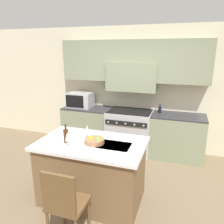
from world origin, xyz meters
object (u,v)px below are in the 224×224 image
range_stove (129,131)px  wine_glass_far (87,129)px  fruit_bowl (95,141)px  wine_glass_near (67,137)px  oil_bottle_on_counter (160,110)px  microwave (80,100)px  wine_bottle (66,135)px  island_chair (65,202)px

range_stove → wine_glass_far: (-0.23, -1.68, 0.61)m
range_stove → fruit_bowl: fruit_bowl is taller
wine_glass_near → oil_bottle_on_counter: 2.34m
microwave → fruit_bowl: 2.13m
range_stove → fruit_bowl: (-0.07, -1.80, 0.50)m
wine_glass_far → range_stove: bearing=82.1°
wine_glass_far → oil_bottle_on_counter: bearing=64.2°
wine_bottle → wine_glass_near: bearing=-52.8°
wine_bottle → wine_glass_near: (0.10, -0.13, 0.04)m
wine_glass_far → wine_glass_near: bearing=-109.8°
island_chair → oil_bottle_on_counter: bearing=75.2°
range_stove → wine_bottle: size_ratio=3.54×
oil_bottle_on_counter → wine_glass_near: bearing=-114.8°
range_stove → island_chair: size_ratio=0.98×
fruit_bowl → wine_bottle: bearing=-166.0°
island_chair → wine_bottle: 0.94m
wine_glass_near → fruit_bowl: size_ratio=0.75×
fruit_bowl → microwave: bearing=121.5°
wine_glass_near → wine_glass_far: size_ratio=1.00×
wine_glass_near → oil_bottle_on_counter: bearing=65.2°
microwave → oil_bottle_on_counter: size_ratio=3.07×
wine_bottle → wine_glass_far: size_ratio=1.27×
island_chair → fruit_bowl: (0.03, 0.82, 0.41)m
island_chair → microwave: bearing=112.4°
range_stove → wine_glass_far: wine_glass_far is taller
range_stove → wine_glass_near: (-0.36, -2.03, 0.61)m
range_stove → fruit_bowl: 1.87m
island_chair → oil_bottle_on_counter: 2.84m
island_chair → oil_bottle_on_counter: (0.72, 2.71, 0.44)m
range_stove → microwave: (-1.18, 0.02, 0.62)m
fruit_bowl → oil_bottle_on_counter: size_ratio=1.56×
island_chair → wine_glass_far: size_ratio=4.59×
wine_glass_near → wine_glass_far: 0.38m
microwave → wine_bottle: bearing=-69.4°
range_stove → wine_bottle: (-0.46, -1.90, 0.56)m
wine_bottle → oil_bottle_on_counter: wine_bottle is taller
wine_glass_near → island_chair: bearing=-65.8°
island_chair → wine_glass_far: (-0.14, 0.95, 0.52)m
range_stove → wine_bottle: 2.03m
island_chair → wine_glass_near: 0.83m
wine_bottle → fruit_bowl: (0.39, 0.10, -0.07)m
wine_bottle → wine_glass_near: size_ratio=1.27×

